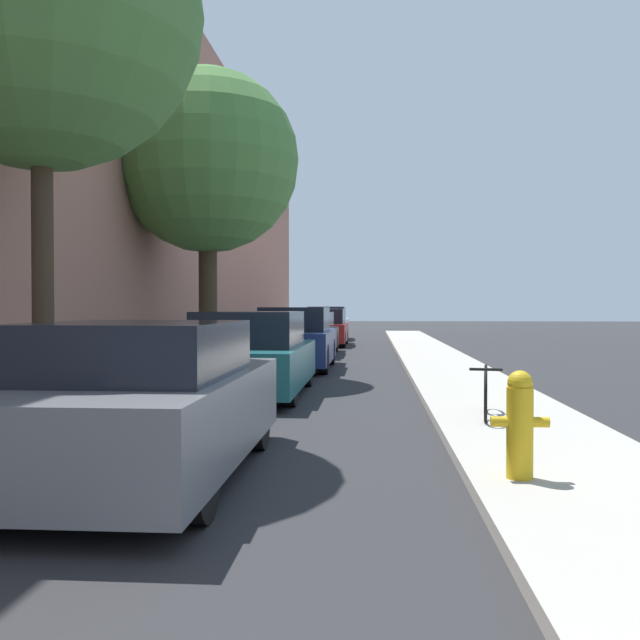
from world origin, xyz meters
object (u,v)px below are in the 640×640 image
Objects in this scene: parked_car_navy at (296,340)px; street_tree_far at (208,162)px; bicycle at (486,391)px; parked_car_teal at (252,356)px; parked_car_grey at (141,403)px; parked_car_black at (307,334)px; parked_car_white at (327,324)px; fire_hydrant at (520,423)px; parked_car_red at (325,328)px; street_tree_near at (41,8)px.

street_tree_far is (-1.70, -2.19, 3.97)m from parked_car_navy.
parked_car_teal is at bearing 150.43° from bicycle.
street_tree_far is at bearing -127.82° from parked_car_navy.
parked_car_grey is 5.90m from parked_car_teal.
parked_car_grey is 4.68m from bicycle.
parked_car_black is 10.37m from parked_car_white.
parked_car_navy is 15.62m from parked_car_white.
bicycle is at bearing 85.68° from fire_hydrant.
parked_car_teal is at bearing -90.78° from parked_car_red.
parked_car_navy is 10.55m from parked_car_red.
parked_car_grey is 0.61× the size of street_tree_near.
parked_car_red is 20.42m from street_tree_near.
parked_car_white is at bearing 90.05° from parked_car_teal.
fire_hydrant is at bearing -81.91° from parked_car_red.
street_tree_near is 1.03× the size of street_tree_far.
street_tree_near is (-1.75, -14.56, 4.35)m from parked_car_black.
fire_hydrant is (5.07, -1.99, -4.43)m from street_tree_near.
parked_car_grey is at bearing -130.29° from bicycle.
street_tree_near reaches higher than bicycle.
parked_car_black is at bearing 101.33° from fire_hydrant.
parked_car_teal reaches higher than parked_car_grey.
street_tree_far reaches higher than parked_car_grey.
parked_car_black is 2.97× the size of bicycle.
street_tree_near reaches higher than parked_car_black.
street_tree_far is at bearing -101.37° from parked_car_black.
parked_car_teal reaches higher than fire_hydrant.
parked_car_grey is at bearing -90.54° from parked_car_red.
parked_car_red is at bearing -87.37° from parked_car_white.
parked_car_black is at bearing -89.87° from parked_car_white.
street_tree_far is 7.33× the size of fire_hydrant.
parked_car_teal is at bearing -92.33° from parked_car_navy.
fire_hydrant is 0.57× the size of bicycle.
parked_car_grey reaches higher than bicycle.
parked_car_navy is at bearing -90.02° from parked_car_red.
street_tree_near is at bearing 158.55° from fire_hydrant.
street_tree_near reaches higher than parked_car_navy.
bicycle is (3.57, -2.87, -0.24)m from parked_car_teal.
parked_car_teal is 6.24m from street_tree_near.
parked_car_teal is at bearing 67.20° from street_tree_near.
parked_car_red is 22.07m from fire_hydrant.
parked_car_grey is at bearing -44.80° from street_tree_near.
bicycle is at bearing 40.45° from parked_car_grey.
parked_car_teal is 5.16m from parked_car_navy.
street_tree_near is (-1.96, -9.32, 4.29)m from parked_car_navy.
street_tree_near is at bearing -92.07° from street_tree_far.
parked_car_grey is 21.61m from parked_car_red.
parked_car_white is at bearing 90.84° from parked_car_navy.
parked_car_navy is (0.20, 11.06, 0.04)m from parked_car_grey.
parked_car_red is 4.83× the size of fire_hydrant.
parked_car_black is at bearing 114.28° from bicycle.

